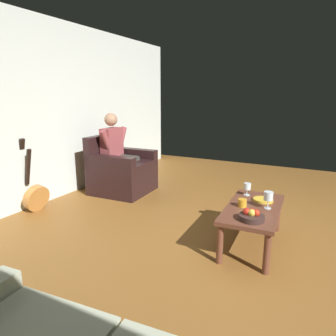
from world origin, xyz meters
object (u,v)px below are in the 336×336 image
object	(u,v)px
coffee_table	(253,213)
fruit_bowl	(252,216)
guitar	(36,195)
decorative_dish	(263,200)
armchair	(121,172)
candle_jar	(242,203)
person_seated	(118,150)
wine_glass_far	(268,197)
wine_glass_near	(247,187)

from	to	relation	value
coffee_table	fruit_bowl	size ratio (longest dim) A/B	4.72
guitar	decorative_dish	distance (m)	2.89
armchair	candle_jar	distance (m)	2.35
armchair	guitar	distance (m)	1.32
armchair	guitar	xyz separation A→B (m)	(1.21, -0.51, -0.11)
armchair	person_seated	bearing A→B (deg)	-90.00
armchair	coffee_table	world-z (taller)	armchair
coffee_table	armchair	bearing A→B (deg)	-110.97
coffee_table	person_seated	bearing A→B (deg)	-110.60
wine_glass_far	guitar	bearing A→B (deg)	-82.83
wine_glass_near	wine_glass_far	size ratio (longest dim) A/B	0.81
guitar	decorative_dish	bearing A→B (deg)	101.33
wine_glass_near	candle_jar	distance (m)	0.39
armchair	guitar	world-z (taller)	guitar
coffee_table	fruit_bowl	xyz separation A→B (m)	(0.35, 0.06, 0.10)
fruit_bowl	candle_jar	xyz separation A→B (m)	(-0.30, -0.16, -0.00)
guitar	decorative_dish	size ratio (longest dim) A/B	4.70
wine_glass_near	fruit_bowl	distance (m)	0.71
fruit_bowl	armchair	bearing A→B (deg)	-117.65
person_seated	fruit_bowl	world-z (taller)	person_seated
armchair	coffee_table	bearing A→B (deg)	66.68
person_seated	candle_jar	size ratio (longest dim) A/B	14.42
armchair	wine_glass_far	world-z (taller)	armchair
coffee_table	candle_jar	size ratio (longest dim) A/B	12.43
wine_glass_far	decorative_dish	bearing A→B (deg)	-158.32
coffee_table	decorative_dish	size ratio (longest dim) A/B	5.18
armchair	wine_glass_near	world-z (taller)	armchair
armchair	fruit_bowl	distance (m)	2.62
coffee_table	decorative_dish	world-z (taller)	decorative_dish
coffee_table	wine_glass_near	xyz separation A→B (m)	(-0.34, -0.15, 0.16)
wine_glass_near	fruit_bowl	bearing A→B (deg)	16.39
fruit_bowl	candle_jar	size ratio (longest dim) A/B	2.64
person_seated	guitar	distance (m)	1.38
decorative_dish	guitar	bearing A→B (deg)	-78.67
fruit_bowl	candle_jar	world-z (taller)	fruit_bowl
wine_glass_near	decorative_dish	xyz separation A→B (m)	(0.11, 0.20, -0.08)
person_seated	candle_jar	distance (m)	2.39
coffee_table	guitar	size ratio (longest dim) A/B	1.10
armchair	person_seated	xyz separation A→B (m)	(0.00, -0.04, 0.35)
wine_glass_far	candle_jar	bearing A→B (deg)	-73.27
person_seated	coffee_table	xyz separation A→B (m)	(0.86, 2.30, -0.31)
armchair	decorative_dish	size ratio (longest dim) A/B	4.34
wine_glass_near	candle_jar	world-z (taller)	wine_glass_near
fruit_bowl	decorative_dish	xyz separation A→B (m)	(-0.57, -0.00, -0.03)
wine_glass_near	wine_glass_far	world-z (taller)	wine_glass_far
candle_jar	guitar	bearing A→B (deg)	-83.69
wine_glass_near	coffee_table	bearing A→B (deg)	23.39
person_seated	decorative_dish	xyz separation A→B (m)	(0.64, 2.35, -0.24)
wine_glass_far	decorative_dish	world-z (taller)	wine_glass_far
guitar	fruit_bowl	xyz separation A→B (m)	(0.00, 2.83, 0.25)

